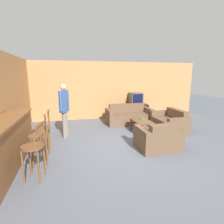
{
  "coord_description": "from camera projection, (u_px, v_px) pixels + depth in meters",
  "views": [
    {
      "loc": [
        -1.42,
        -4.37,
        1.95
      ],
      "look_at": [
        -0.16,
        0.84,
        0.85
      ],
      "focal_mm": 28.0,
      "sensor_mm": 36.0,
      "label": 1
    }
  ],
  "objects": [
    {
      "name": "ground_plane",
      "position": [
        125.0,
        147.0,
        4.89
      ],
      "size": [
        24.0,
        24.0,
        0.0
      ],
      "primitive_type": "plane",
      "color": "#565B66"
    },
    {
      "name": "wall_back",
      "position": [
        102.0,
        91.0,
        8.04
      ],
      "size": [
        9.4,
        0.08,
        2.6
      ],
      "color": "#B27A47",
      "rests_on": "ground_plane"
    },
    {
      "name": "wall_left",
      "position": [
        11.0,
        99.0,
        5.14
      ],
      "size": [
        0.08,
        8.58,
        2.6
      ],
      "color": "#B27A47",
      "rests_on": "ground_plane"
    },
    {
      "name": "bar_counter",
      "position": [
        6.0,
        144.0,
        3.69
      ],
      "size": [
        0.55,
        2.76,
        1.06
      ],
      "color": "brown",
      "rests_on": "ground_plane"
    },
    {
      "name": "bar_chair_near",
      "position": [
        34.0,
        150.0,
        3.27
      ],
      "size": [
        0.49,
        0.49,
        1.11
      ],
      "color": "brown",
      "rests_on": "ground_plane"
    },
    {
      "name": "bar_chair_mid",
      "position": [
        39.0,
        139.0,
        3.85
      ],
      "size": [
        0.48,
        0.48,
        1.11
      ],
      "color": "brown",
      "rests_on": "ground_plane"
    },
    {
      "name": "bar_chair_far",
      "position": [
        43.0,
        131.0,
        4.42
      ],
      "size": [
        0.42,
        0.42,
        1.11
      ],
      "color": "brown",
      "rests_on": "ground_plane"
    },
    {
      "name": "couch_far",
      "position": [
        129.0,
        116.0,
        7.36
      ],
      "size": [
        1.87,
        0.92,
        0.78
      ],
      "color": "brown",
      "rests_on": "ground_plane"
    },
    {
      "name": "armchair_near",
      "position": [
        158.0,
        139.0,
        4.72
      ],
      "size": [
        1.08,
        0.87,
        0.77
      ],
      "color": "brown",
      "rests_on": "ground_plane"
    },
    {
      "name": "loveseat_right",
      "position": [
        170.0,
        122.0,
        6.42
      ],
      "size": [
        0.84,
        1.41,
        0.76
      ],
      "color": "brown",
      "rests_on": "ground_plane"
    },
    {
      "name": "coffee_table",
      "position": [
        142.0,
        122.0,
        6.13
      ],
      "size": [
        0.55,
        0.95,
        0.43
      ],
      "color": "brown",
      "rests_on": "ground_plane"
    },
    {
      "name": "tv_unit",
      "position": [
        135.0,
        111.0,
        8.24
      ],
      "size": [
        1.14,
        0.52,
        0.65
      ],
      "color": "black",
      "rests_on": "ground_plane"
    },
    {
      "name": "tv",
      "position": [
        136.0,
        99.0,
        8.11
      ],
      "size": [
        0.55,
        0.53,
        0.55
      ],
      "color": "#4C4C4C",
      "rests_on": "tv_unit"
    },
    {
      "name": "book_on_table",
      "position": [
        143.0,
        119.0,
        6.28
      ],
      "size": [
        0.19,
        0.16,
        0.02
      ],
      "color": "#33704C",
      "rests_on": "coffee_table"
    },
    {
      "name": "person_by_window",
      "position": [
        64.0,
        107.0,
        5.51
      ],
      "size": [
        0.3,
        0.46,
        1.73
      ],
      "color": "#756B5B",
      "rests_on": "ground_plane"
    }
  ]
}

